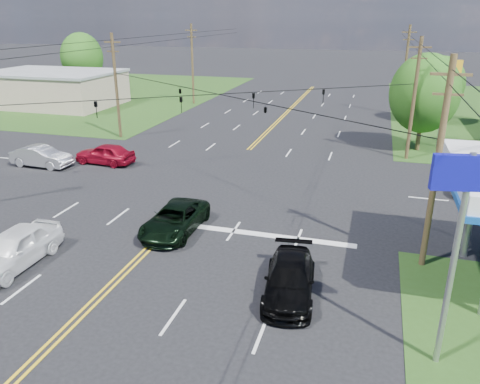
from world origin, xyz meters
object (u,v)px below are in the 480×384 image
(pole_nw, at_px, (116,85))
(tree_right_a, at_px, (425,93))
(tree_right_b, at_px, (440,84))
(suv_black, at_px, (290,279))
(pole_se, at_px, (437,164))
(pickup_dkgreen, at_px, (175,219))
(pole_left_far, at_px, (192,63))
(pole_right_far, at_px, (405,69))
(tree_far_l, at_px, (82,57))
(retail_nw, at_px, (53,89))
(pole_ne, at_px, (414,98))
(pickup_white, at_px, (14,248))
(sedan_silver, at_px, (41,157))
(polesign_se, at_px, (464,206))

(pole_nw, relative_size, tree_right_a, 1.16)
(tree_right_b, bearing_deg, suv_black, -103.61)
(pole_se, distance_m, pickup_dkgreen, 13.19)
(pole_left_far, bearing_deg, pole_right_far, 0.00)
(tree_right_b, height_order, pickup_dkgreen, tree_right_b)
(tree_right_a, bearing_deg, pole_left_far, 149.35)
(tree_right_a, height_order, tree_far_l, tree_far_l)
(pickup_dkgreen, bearing_deg, pole_se, 0.18)
(retail_nw, relative_size, tree_right_a, 1.96)
(tree_right_a, bearing_deg, pole_right_far, 93.58)
(pole_se, xyz_separation_m, pole_ne, (0.00, 18.00, 0.00))
(tree_right_a, relative_size, pickup_white, 1.60)
(pole_right_far, height_order, suv_black, pole_right_far)
(pole_left_far, distance_m, tree_far_l, 19.42)
(pole_se, bearing_deg, suv_black, -142.82)
(pole_right_far, distance_m, pickup_dkgreen, 39.23)
(pole_se, bearing_deg, tree_far_l, 137.66)
(pickup_dkgreen, relative_size, sedan_silver, 1.09)
(pole_se, relative_size, pole_left_far, 0.95)
(pole_left_far, xyz_separation_m, tree_right_a, (27.00, -16.00, -0.30))
(pickup_dkgreen, distance_m, polesign_se, 15.09)
(pickup_white, bearing_deg, pickup_dkgreen, 43.86)
(tree_right_b, distance_m, pickup_dkgreen, 36.77)
(pole_left_far, xyz_separation_m, pickup_dkgreen, (13.50, -36.92, -4.45))
(suv_black, bearing_deg, retail_nw, 130.40)
(pole_se, xyz_separation_m, tree_right_a, (1.00, 21.00, -0.05))
(tree_far_l, xyz_separation_m, polesign_se, (45.00, -47.79, 0.46))
(pole_left_far, bearing_deg, pickup_white, -79.49)
(pole_nw, bearing_deg, pole_se, -34.70)
(pole_ne, xyz_separation_m, tree_far_l, (-45.00, 23.00, 0.28))
(pole_nw, relative_size, sedan_silver, 1.99)
(sedan_silver, bearing_deg, pole_right_far, -41.62)
(tree_far_l, xyz_separation_m, pickup_dkgreen, (32.50, -40.92, -4.47))
(sedan_silver, height_order, polesign_se, polesign_se)
(pole_nw, height_order, suv_black, pole_nw)
(sedan_silver, distance_m, polesign_se, 31.24)
(tree_right_b, bearing_deg, pole_left_far, 172.28)
(pole_se, relative_size, sedan_silver, 1.99)
(tree_right_a, xyz_separation_m, pickup_white, (-19.15, -26.31, -4.00))
(pole_left_far, height_order, pickup_dkgreen, pole_left_far)
(pole_se, height_order, tree_far_l, pole_se)
(tree_right_b, xyz_separation_m, sedan_silver, (-30.58, -25.00, -3.43))
(retail_nw, height_order, pole_nw, pole_nw)
(suv_black, relative_size, pickup_white, 0.97)
(pole_se, relative_size, pole_ne, 1.00)
(pole_nw, distance_m, pickup_white, 24.93)
(tree_far_l, bearing_deg, retail_nw, -78.69)
(pole_left_far, height_order, sedan_silver, pole_left_far)
(tree_right_b, relative_size, tree_far_l, 0.81)
(pole_right_far, relative_size, suv_black, 2.02)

